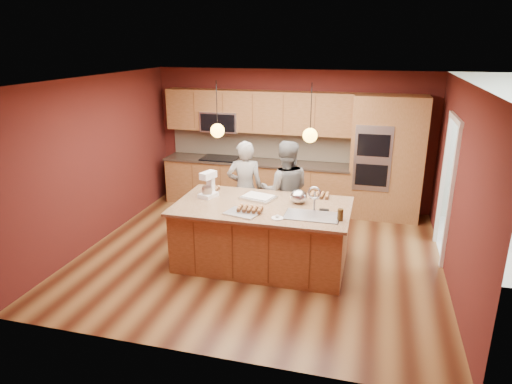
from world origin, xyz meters
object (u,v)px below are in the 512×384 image
(person_right, at_px, (285,191))
(person_left, at_px, (245,189))
(mixing_bowl, at_px, (299,197))
(stand_mixer, at_px, (208,186))
(island, at_px, (263,234))

(person_right, bearing_deg, person_left, -12.10)
(person_right, bearing_deg, mixing_bowl, 102.94)
(person_left, distance_m, mixing_bowl, 1.29)
(person_left, bearing_deg, stand_mixer, 51.74)
(island, relative_size, person_right, 1.50)
(person_right, bearing_deg, island, 69.97)
(person_left, bearing_deg, person_right, 164.71)
(person_right, relative_size, mixing_bowl, 6.76)
(person_left, xyz_separation_m, mixing_bowl, (1.04, -0.74, 0.21))
(stand_mixer, height_order, mixing_bowl, stand_mixer)
(person_right, bearing_deg, stand_mixer, 25.93)
(person_left, distance_m, stand_mixer, 0.92)
(island, height_order, person_right, person_right)
(person_left, relative_size, mixing_bowl, 6.61)
(person_right, xyz_separation_m, mixing_bowl, (0.35, -0.74, 0.19))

